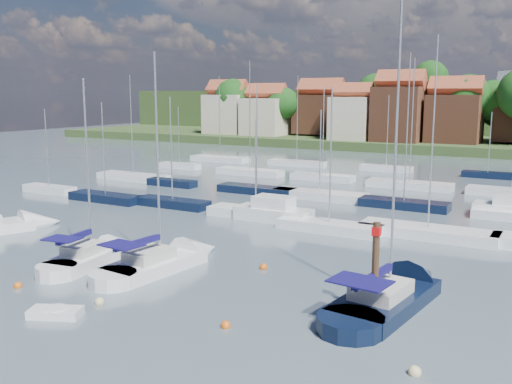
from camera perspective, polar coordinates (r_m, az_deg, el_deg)
The scene contains 16 objects.
ground at distance 68.00m, azimuth 13.61°, elevation -0.04°, with size 260.00×260.00×0.00m, color #404D57.
sailboat_left at distance 40.95m, azimuth -15.60°, elevation -6.11°, with size 3.95×10.04×13.37m.
sailboat_centre at distance 38.63m, azimuth -8.69°, elevation -6.82°, with size 4.06×11.35×15.12m.
sailboat_navy at distance 33.27m, azimuth 13.96°, elevation -9.80°, with size 4.91×12.96×17.46m.
sailboat_far at distance 52.04m, azimuth -23.87°, elevation -3.24°, with size 6.94×11.00×14.29m.
tender at distance 31.72m, azimuth -19.42°, elevation -11.31°, with size 2.92×2.20×0.57m.
timber_piling at distance 30.02m, azimuth 11.77°, elevation -9.35°, with size 0.40×0.40×7.27m.
buoy_b at distance 37.05m, azimuth -22.69°, elevation -8.81°, with size 0.51×0.51×0.51m, color #D85914.
buoy_c at distance 37.34m, azimuth -18.20°, elevation -8.38°, with size 0.47×0.47×0.47m, color beige.
buoy_d at distance 28.85m, azimuth -3.04°, elevation -13.37°, with size 0.51×0.51×0.51m, color #D85914.
buoy_e at distance 37.72m, azimuth 0.76°, elevation -7.69°, with size 0.54×0.54×0.54m, color #D85914.
buoy_f at distance 25.38m, azimuth 15.56°, elevation -17.16°, with size 0.55×0.55×0.55m, color beige.
buoy_g at distance 45.39m, azimuth -16.07°, elevation -5.04°, with size 0.50×0.50×0.50m, color #D85914.
buoy_h at distance 32.88m, azimuth -15.37°, elevation -10.75°, with size 0.53×0.53×0.53m, color beige.
marina_field at distance 62.82m, azimuth 14.09°, elevation -0.46°, with size 79.62×41.41×15.93m.
far_shore_town at distance 158.19m, azimuth 23.77°, elevation 6.60°, with size 212.46×90.00×22.27m.
Camera 1 is at (17.92, -24.60, 11.38)m, focal length 40.00 mm.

